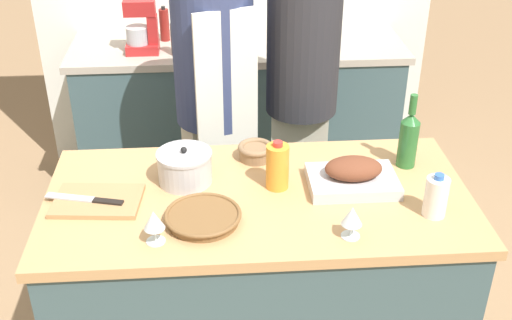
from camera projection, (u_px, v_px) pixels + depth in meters
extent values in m
cube|color=#3D565B|center=(258.00, 295.00, 2.59)|extent=(1.51, 0.75, 0.89)
cube|color=tan|center=(258.00, 199.00, 2.36)|extent=(1.56, 0.78, 0.04)
cube|color=#3D565B|center=(239.00, 120.00, 3.94)|extent=(1.86, 0.58, 0.90)
cube|color=#ADA393|center=(238.00, 47.00, 3.71)|extent=(1.92, 0.60, 0.04)
cube|color=#BCBCC1|center=(352.00, 181.00, 2.39)|extent=(0.33, 0.23, 0.04)
ellipsoid|color=brown|center=(353.00, 168.00, 2.36)|extent=(0.21, 0.14, 0.08)
cylinder|color=brown|center=(203.00, 218.00, 2.20)|extent=(0.24, 0.24, 0.03)
torus|color=brown|center=(203.00, 215.00, 2.19)|extent=(0.27, 0.27, 0.01)
cube|color=#AD7F51|center=(98.00, 201.00, 2.30)|extent=(0.33, 0.24, 0.02)
cylinder|color=#B7B7BC|center=(185.00, 168.00, 2.40)|extent=(0.20, 0.20, 0.11)
cylinder|color=#B7B7BC|center=(184.00, 154.00, 2.37)|extent=(0.21, 0.21, 0.01)
sphere|color=black|center=(184.00, 150.00, 2.36)|extent=(0.02, 0.02, 0.02)
cylinder|color=#846647|center=(256.00, 153.00, 2.57)|extent=(0.13, 0.13, 0.05)
torus|color=#846647|center=(256.00, 147.00, 2.56)|extent=(0.14, 0.14, 0.02)
cylinder|color=orange|center=(277.00, 167.00, 2.36)|extent=(0.08, 0.08, 0.17)
cylinder|color=red|center=(278.00, 144.00, 2.31)|extent=(0.04, 0.04, 0.02)
cylinder|color=white|center=(436.00, 197.00, 2.21)|extent=(0.08, 0.08, 0.15)
cylinder|color=#3360B2|center=(439.00, 177.00, 2.16)|extent=(0.03, 0.03, 0.02)
cylinder|color=#28662D|center=(408.00, 144.00, 2.49)|extent=(0.07, 0.07, 0.19)
cone|color=#28662D|center=(411.00, 118.00, 2.43)|extent=(0.07, 0.07, 0.04)
cylinder|color=#28662D|center=(413.00, 104.00, 2.40)|extent=(0.03, 0.03, 0.08)
cylinder|color=silver|center=(156.00, 241.00, 2.11)|extent=(0.06, 0.06, 0.00)
cylinder|color=silver|center=(155.00, 234.00, 2.09)|extent=(0.01, 0.01, 0.05)
cone|color=silver|center=(154.00, 220.00, 2.06)|extent=(0.07, 0.07, 0.07)
cylinder|color=silver|center=(350.00, 236.00, 2.13)|extent=(0.06, 0.06, 0.00)
cylinder|color=silver|center=(351.00, 230.00, 2.12)|extent=(0.01, 0.01, 0.05)
cone|color=silver|center=(352.00, 216.00, 2.09)|extent=(0.07, 0.07, 0.07)
cube|color=#B7B7BC|center=(70.00, 198.00, 2.30)|extent=(0.18, 0.08, 0.01)
cube|color=black|center=(108.00, 202.00, 2.27)|extent=(0.11, 0.05, 0.01)
cube|color=#B22323|center=(143.00, 48.00, 3.57)|extent=(0.18, 0.14, 0.05)
cylinder|color=#B7B7BC|center=(138.00, 35.00, 3.53)|extent=(0.13, 0.13, 0.09)
cube|color=#B22323|center=(153.00, 29.00, 3.52)|extent=(0.05, 0.08, 0.16)
cube|color=#B22323|center=(139.00, 8.00, 3.46)|extent=(0.17, 0.08, 0.08)
cylinder|color=maroon|center=(164.00, 25.00, 3.71)|extent=(0.06, 0.06, 0.18)
cylinder|color=black|center=(163.00, 8.00, 3.66)|extent=(0.02, 0.02, 0.02)
cylinder|color=#332D28|center=(177.00, 39.00, 3.50)|extent=(0.06, 0.06, 0.18)
cylinder|color=black|center=(175.00, 22.00, 3.45)|extent=(0.03, 0.03, 0.02)
cylinder|color=#332D28|center=(300.00, 28.00, 3.67)|extent=(0.07, 0.07, 0.18)
cylinder|color=black|center=(301.00, 10.00, 3.62)|extent=(0.03, 0.03, 0.02)
cube|color=beige|center=(218.00, 190.00, 3.32)|extent=(0.35, 0.29, 0.83)
cylinder|color=navy|center=(213.00, 51.00, 2.94)|extent=(0.37, 0.37, 0.69)
cube|color=silver|center=(227.00, 105.00, 2.90)|extent=(0.28, 0.11, 0.88)
cube|color=beige|center=(298.00, 184.00, 3.34)|extent=(0.30, 0.23, 0.86)
cylinder|color=#28282D|center=(304.00, 39.00, 2.95)|extent=(0.34, 0.34, 0.72)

